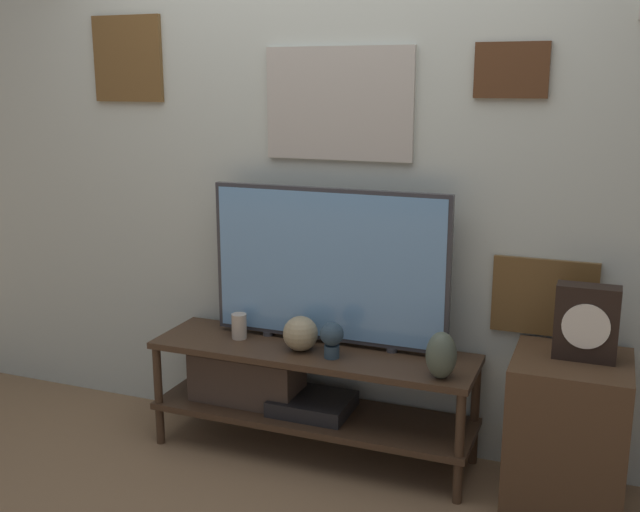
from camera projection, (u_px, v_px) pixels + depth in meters
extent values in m
plane|color=#846647|center=(291.00, 478.00, 3.29)|extent=(12.00, 12.00, 0.00)
cube|color=beige|center=(333.00, 160.00, 3.45)|extent=(6.40, 0.06, 2.70)
cube|color=#B2ADA3|center=(339.00, 104.00, 3.33)|extent=(0.69, 0.02, 0.50)
cube|color=#B2BCC6|center=(338.00, 104.00, 3.33)|extent=(0.66, 0.01, 0.46)
cube|color=brown|center=(544.00, 297.00, 3.18)|extent=(0.44, 0.02, 0.33)
cube|color=white|center=(544.00, 298.00, 3.18)|extent=(0.40, 0.01, 0.30)
cube|color=#4C2D19|center=(511.00, 70.00, 3.04)|extent=(0.30, 0.02, 0.22)
cube|color=#2D2D33|center=(511.00, 70.00, 3.03)|extent=(0.26, 0.01, 0.19)
cube|color=brown|center=(128.00, 59.00, 3.68)|extent=(0.39, 0.02, 0.41)
cube|color=#2D2D33|center=(127.00, 59.00, 3.68)|extent=(0.35, 0.01, 0.38)
cube|color=#422D1E|center=(312.00, 352.00, 3.41)|extent=(1.50, 0.42, 0.03)
cube|color=#422D1E|center=(312.00, 414.00, 3.48)|extent=(1.50, 0.42, 0.03)
cylinder|color=#422D1E|center=(158.00, 393.00, 3.55)|extent=(0.04, 0.04, 0.52)
cylinder|color=#422D1E|center=(459.00, 445.00, 3.04)|extent=(0.04, 0.04, 0.52)
cylinder|color=#422D1E|center=(197.00, 367.00, 3.88)|extent=(0.04, 0.04, 0.52)
cylinder|color=#422D1E|center=(475.00, 410.00, 3.37)|extent=(0.04, 0.04, 0.52)
cube|color=black|center=(312.00, 404.00, 3.46)|extent=(0.36, 0.29, 0.07)
cube|color=#47382D|center=(247.00, 377.00, 3.57)|extent=(0.52, 0.23, 0.23)
cylinder|color=#333338|center=(268.00, 333.00, 3.58)|extent=(0.05, 0.05, 0.02)
cylinder|color=#333338|center=(392.00, 350.00, 3.36)|extent=(0.05, 0.05, 0.02)
cube|color=#333338|center=(328.00, 265.00, 3.39)|extent=(1.12, 0.04, 0.71)
cube|color=#6B9ED1|center=(327.00, 266.00, 3.37)|extent=(1.08, 0.01, 0.67)
sphere|color=tan|center=(300.00, 334.00, 3.36)|extent=(0.16, 0.16, 0.16)
ellipsoid|color=#4C5647|center=(441.00, 355.00, 3.04)|extent=(0.13, 0.12, 0.20)
cylinder|color=#C1B29E|center=(239.00, 326.00, 3.53)|extent=(0.07, 0.07, 0.12)
cylinder|color=#2D4251|center=(332.00, 351.00, 3.29)|extent=(0.07, 0.07, 0.06)
sphere|color=#2D4251|center=(332.00, 334.00, 3.27)|extent=(0.11, 0.11, 0.11)
cube|color=#513823|center=(567.00, 432.00, 3.03)|extent=(0.46, 0.45, 0.63)
cube|color=black|center=(586.00, 323.00, 2.93)|extent=(0.24, 0.10, 0.30)
cylinder|color=white|center=(586.00, 327.00, 2.88)|extent=(0.18, 0.01, 0.18)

